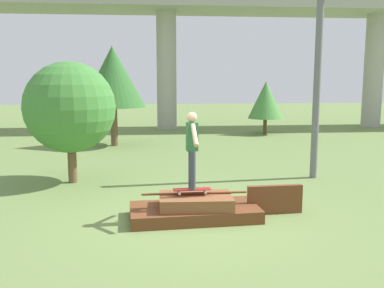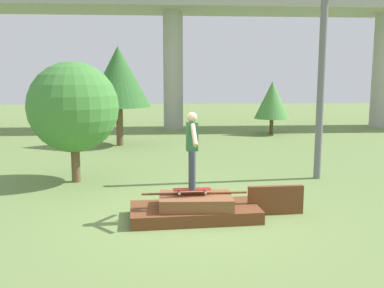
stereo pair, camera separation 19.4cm
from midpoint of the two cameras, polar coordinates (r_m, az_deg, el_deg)
ground_plane at (r=8.93m, az=-0.31°, el=-9.86°), size 80.00×80.00×0.00m
scrap_pile at (r=8.84m, az=-0.26°, el=-8.65°), size 2.69×1.39×0.55m
scrap_plank_loose at (r=9.29m, az=10.39°, el=-7.29°), size 1.19×0.16×0.61m
skateboard at (r=8.67m, az=-0.64°, el=-6.10°), size 0.77×0.25×0.09m
skater at (r=8.48m, az=-0.65°, el=-0.18°), size 0.23×1.13×1.55m
highway_overpass at (r=24.47m, az=-3.71°, el=16.43°), size 44.00×3.78×7.11m
utility_pole at (r=12.59m, az=16.00°, el=9.87°), size 1.30×0.20×6.09m
tree_behind_left at (r=12.05m, az=-16.42°, el=4.69°), size 2.46×2.46×3.30m
tree_behind_right at (r=22.24m, az=9.55°, el=5.81°), size 1.79×1.79×2.71m
tree_mid_back at (r=18.39m, az=-10.82°, el=8.77°), size 2.70×2.70×4.19m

